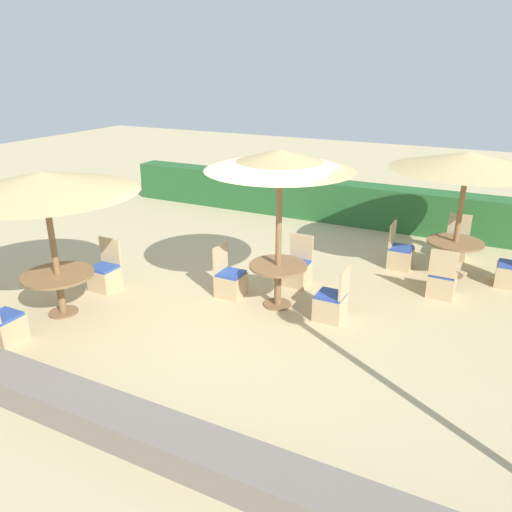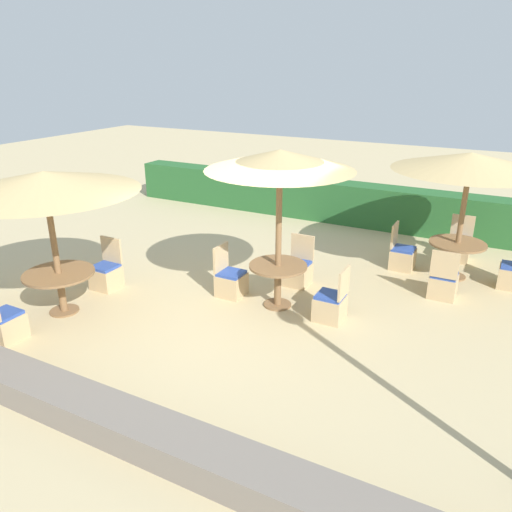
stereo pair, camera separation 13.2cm
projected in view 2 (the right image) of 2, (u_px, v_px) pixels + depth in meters
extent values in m
plane|color=#C6B284|center=(239.00, 319.00, 8.20)|extent=(40.00, 40.00, 0.00)
cube|color=#28602D|center=(352.00, 203.00, 12.91)|extent=(13.00, 0.70, 1.04)
cube|color=slate|center=(107.00, 418.00, 5.65)|extent=(10.00, 0.56, 0.35)
cylinder|color=olive|center=(279.00, 234.00, 8.18)|extent=(0.10, 0.10, 2.60)
cone|color=tan|center=(280.00, 160.00, 7.74)|extent=(2.39, 2.39, 0.32)
cylinder|color=olive|center=(277.00, 304.00, 8.65)|extent=(0.48, 0.48, 0.03)
cylinder|color=olive|center=(278.00, 286.00, 8.52)|extent=(0.12, 0.12, 0.72)
cylinder|color=olive|center=(278.00, 266.00, 8.38)|extent=(0.98, 0.98, 0.04)
cube|color=tan|center=(297.00, 274.00, 9.40)|extent=(0.46, 0.46, 0.40)
cube|color=#2D4CA8|center=(298.00, 263.00, 9.32)|extent=(0.42, 0.42, 0.05)
cube|color=tan|center=(303.00, 247.00, 9.40)|extent=(0.46, 0.04, 0.48)
cube|color=tan|center=(330.00, 308.00, 8.12)|extent=(0.46, 0.46, 0.40)
cube|color=#2D4CA8|center=(330.00, 296.00, 8.04)|extent=(0.42, 0.42, 0.05)
cube|color=tan|center=(344.00, 283.00, 7.85)|extent=(0.04, 0.46, 0.48)
cube|color=tan|center=(231.00, 285.00, 8.97)|extent=(0.46, 0.46, 0.40)
cube|color=#2D4CA8|center=(231.00, 273.00, 8.88)|extent=(0.42, 0.42, 0.05)
cube|color=tan|center=(221.00, 257.00, 8.88)|extent=(0.04, 0.46, 0.48)
cylinder|color=olive|center=(55.00, 247.00, 8.01)|extent=(0.10, 0.10, 2.31)
cone|color=tan|center=(44.00, 181.00, 7.62)|extent=(2.90, 2.90, 0.32)
cylinder|color=olive|center=(64.00, 311.00, 8.43)|extent=(0.48, 0.48, 0.03)
cylinder|color=olive|center=(62.00, 293.00, 8.31)|extent=(0.12, 0.12, 0.68)
cylinder|color=olive|center=(59.00, 274.00, 8.18)|extent=(1.15, 1.15, 0.04)
cube|color=tan|center=(106.00, 278.00, 9.25)|extent=(0.46, 0.46, 0.40)
cube|color=#2D4CA8|center=(105.00, 267.00, 9.17)|extent=(0.42, 0.42, 0.05)
cube|color=tan|center=(111.00, 250.00, 9.25)|extent=(0.46, 0.04, 0.48)
cube|color=tan|center=(6.00, 327.00, 7.52)|extent=(0.46, 0.46, 0.40)
cube|color=#2D4CA8|center=(3.00, 314.00, 7.44)|extent=(0.42, 0.42, 0.05)
cylinder|color=olive|center=(461.00, 220.00, 9.37)|extent=(0.10, 0.10, 2.35)
cone|color=tan|center=(471.00, 161.00, 8.97)|extent=(2.79, 2.79, 0.32)
cylinder|color=olive|center=(453.00, 276.00, 9.79)|extent=(0.48, 0.48, 0.03)
cylinder|color=olive|center=(455.00, 261.00, 9.67)|extent=(0.12, 0.12, 0.68)
cylinder|color=olive|center=(458.00, 243.00, 9.54)|extent=(1.06, 1.06, 0.04)
cube|color=tan|center=(458.00, 251.00, 10.58)|extent=(0.46, 0.46, 0.40)
cube|color=#2D4CA8|center=(459.00, 241.00, 10.50)|extent=(0.42, 0.42, 0.05)
cube|color=tan|center=(463.00, 226.00, 10.58)|extent=(0.46, 0.04, 0.48)
cube|color=tan|center=(403.00, 259.00, 10.13)|extent=(0.46, 0.46, 0.40)
cube|color=#2D4CA8|center=(404.00, 249.00, 10.04)|extent=(0.42, 0.42, 0.05)
cube|color=tan|center=(395.00, 235.00, 10.04)|extent=(0.04, 0.46, 0.48)
cube|color=tan|center=(512.00, 277.00, 9.27)|extent=(0.46, 0.46, 0.40)
cube|color=tan|center=(443.00, 286.00, 8.90)|extent=(0.46, 0.46, 0.40)
cube|color=#2D4CA8|center=(444.00, 275.00, 8.82)|extent=(0.42, 0.42, 0.05)
cube|color=tan|center=(445.00, 265.00, 8.55)|extent=(0.46, 0.04, 0.48)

